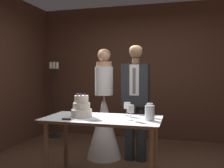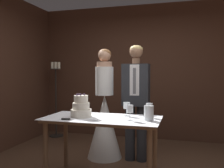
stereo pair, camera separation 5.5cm
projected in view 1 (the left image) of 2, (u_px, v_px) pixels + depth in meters
name	position (u px, v px, depth m)	size (l,w,h in m)	color
wall_back	(144.00, 72.00, 5.11)	(4.60, 0.12, 2.71)	#472B1E
cake_table	(102.00, 126.00, 2.98)	(1.39, 0.70, 0.80)	#8E6B4C
tiered_cake	(82.00, 108.00, 3.01)	(0.25, 0.25, 0.28)	silver
cake_knife	(73.00, 120.00, 2.81)	(0.42, 0.09, 0.02)	silver
wine_glass_near	(150.00, 108.00, 2.98)	(0.08, 0.08, 0.17)	silver
wine_glass_middle	(127.00, 106.00, 3.08)	(0.08, 0.08, 0.17)	silver
wine_glass_far	(131.00, 110.00, 2.78)	(0.07, 0.07, 0.18)	silver
hurricane_candle	(150.00, 113.00, 2.79)	(0.11, 0.11, 0.17)	silver
bride	(104.00, 118.00, 3.90)	(0.54, 0.54, 1.70)	white
groom	(136.00, 97.00, 3.76)	(0.40, 0.25, 1.75)	#282B30
candle_stand	(54.00, 98.00, 5.19)	(0.28, 0.28, 1.56)	black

